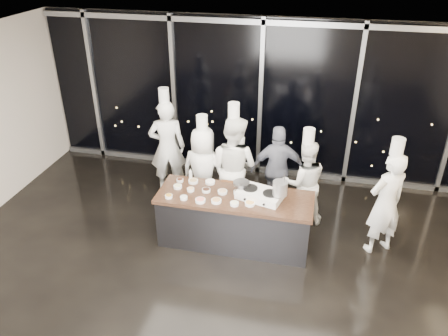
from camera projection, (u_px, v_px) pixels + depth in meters
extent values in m
plane|color=black|center=(222.00, 278.00, 6.52)|extent=(9.00, 9.00, 0.00)
cube|color=beige|center=(261.00, 99.00, 8.74)|extent=(9.00, 0.02, 3.20)
cube|color=silver|center=(221.00, 67.00, 4.98)|extent=(9.00, 7.00, 0.02)
cube|color=black|center=(261.00, 100.00, 8.69)|extent=(8.90, 0.04, 3.18)
cube|color=gray|center=(264.00, 22.00, 7.93)|extent=(8.90, 0.08, 0.10)
cube|color=gray|center=(258.00, 169.00, 9.39)|extent=(8.90, 0.08, 0.10)
cube|color=gray|center=(94.00, 88.00, 9.35)|extent=(0.08, 0.08, 3.20)
cube|color=gray|center=(174.00, 94.00, 9.00)|extent=(0.08, 0.08, 3.20)
cube|color=gray|center=(260.00, 100.00, 8.65)|extent=(0.08, 0.08, 3.20)
cube|color=gray|center=(354.00, 108.00, 8.30)|extent=(0.08, 0.08, 3.20)
cube|color=#333338|center=(235.00, 221.00, 7.09)|extent=(2.40, 0.80, 0.84)
cube|color=#472F1E|center=(235.00, 198.00, 6.87)|extent=(2.46, 0.86, 0.06)
cube|color=white|center=(260.00, 194.00, 6.78)|extent=(0.77, 0.58, 0.12)
cylinder|color=black|center=(250.00, 188.00, 6.82)|extent=(0.28, 0.28, 0.02)
cylinder|color=black|center=(270.00, 193.00, 6.68)|extent=(0.28, 0.28, 0.02)
cylinder|color=black|center=(245.00, 199.00, 6.68)|extent=(0.04, 0.03, 0.04)
cylinder|color=black|center=(264.00, 205.00, 6.55)|extent=(0.04, 0.03, 0.04)
cylinder|color=slate|center=(241.00, 183.00, 6.88)|extent=(0.32, 0.32, 0.04)
cube|color=#4C2B14|center=(229.00, 179.00, 6.97)|extent=(0.19, 0.08, 0.02)
cylinder|color=#AFAFB2|center=(280.00, 188.00, 6.58)|extent=(0.27, 0.27, 0.22)
cylinder|color=white|center=(169.00, 196.00, 6.80)|extent=(0.12, 0.12, 0.04)
cylinder|color=#C38420|center=(169.00, 195.00, 6.80)|extent=(0.10, 0.10, 0.01)
cylinder|color=white|center=(178.00, 187.00, 7.06)|extent=(0.14, 0.14, 0.04)
cylinder|color=beige|center=(178.00, 186.00, 7.05)|extent=(0.11, 0.11, 0.01)
cylinder|color=white|center=(180.00, 180.00, 7.24)|extent=(0.11, 0.11, 0.04)
cylinder|color=#361910|center=(180.00, 179.00, 7.23)|extent=(0.09, 0.09, 0.01)
cylinder|color=white|center=(184.00, 198.00, 6.77)|extent=(0.12, 0.12, 0.04)
cylinder|color=beige|center=(184.00, 197.00, 6.76)|extent=(0.10, 0.10, 0.01)
cylinder|color=white|center=(191.00, 190.00, 6.98)|extent=(0.12, 0.12, 0.04)
cylinder|color=#E1AE70|center=(191.00, 189.00, 6.97)|extent=(0.10, 0.10, 0.01)
cylinder|color=white|center=(193.00, 181.00, 7.21)|extent=(0.16, 0.16, 0.04)
cylinder|color=#A38451|center=(193.00, 180.00, 7.20)|extent=(0.13, 0.13, 0.01)
cylinder|color=white|center=(200.00, 200.00, 6.70)|extent=(0.16, 0.16, 0.04)
cylinder|color=#ED7461|center=(200.00, 200.00, 6.69)|extent=(0.13, 0.13, 0.01)
cylinder|color=white|center=(206.00, 190.00, 6.96)|extent=(0.14, 0.14, 0.04)
cylinder|color=black|center=(206.00, 189.00, 6.95)|extent=(0.11, 0.11, 0.01)
cylinder|color=white|center=(210.00, 182.00, 7.19)|extent=(0.16, 0.16, 0.04)
cylinder|color=white|center=(210.00, 181.00, 7.18)|extent=(0.13, 0.13, 0.01)
cylinder|color=white|center=(216.00, 201.00, 6.69)|extent=(0.16, 0.16, 0.04)
cylinder|color=tan|center=(216.00, 200.00, 6.68)|extent=(0.13, 0.13, 0.01)
cylinder|color=white|center=(222.00, 192.00, 6.92)|extent=(0.15, 0.15, 0.04)
cylinder|color=tan|center=(222.00, 191.00, 6.91)|extent=(0.12, 0.12, 0.01)
cylinder|color=white|center=(234.00, 204.00, 6.62)|extent=(0.13, 0.13, 0.04)
cylinder|color=beige|center=(234.00, 203.00, 6.61)|extent=(0.11, 0.11, 0.01)
cylinder|color=white|center=(238.00, 192.00, 6.90)|extent=(0.16, 0.16, 0.04)
cylinder|color=brown|center=(238.00, 192.00, 6.90)|extent=(0.13, 0.13, 0.01)
cylinder|color=white|center=(250.00, 203.00, 6.63)|extent=(0.16, 0.16, 0.04)
cylinder|color=gold|center=(250.00, 203.00, 6.62)|extent=(0.13, 0.13, 0.01)
cylinder|color=silver|center=(191.00, 175.00, 7.27)|extent=(0.06, 0.06, 0.15)
cone|color=silver|center=(190.00, 170.00, 7.22)|extent=(0.05, 0.05, 0.05)
imported|color=white|center=(167.00, 147.00, 8.29)|extent=(0.79, 0.63, 1.88)
cylinder|color=white|center=(164.00, 95.00, 7.78)|extent=(0.24, 0.24, 0.26)
imported|color=white|center=(203.00, 171.00, 7.72)|extent=(0.86, 0.62, 1.65)
cylinder|color=white|center=(202.00, 123.00, 7.27)|extent=(0.21, 0.21, 0.26)
imported|color=white|center=(233.00, 167.00, 7.60)|extent=(1.09, 0.96, 1.89)
cylinder|color=white|center=(234.00, 111.00, 7.10)|extent=(0.24, 0.24, 0.26)
imported|color=#151E3B|center=(278.00, 169.00, 7.77)|extent=(1.02, 0.58, 1.65)
imported|color=white|center=(304.00, 183.00, 7.46)|extent=(0.87, 0.75, 1.55)
cylinder|color=white|center=(309.00, 136.00, 7.04)|extent=(0.23, 0.23, 0.26)
imported|color=white|center=(385.00, 204.00, 6.71)|extent=(0.76, 0.70, 1.75)
cylinder|color=white|center=(398.00, 147.00, 6.25)|extent=(0.26, 0.26, 0.26)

